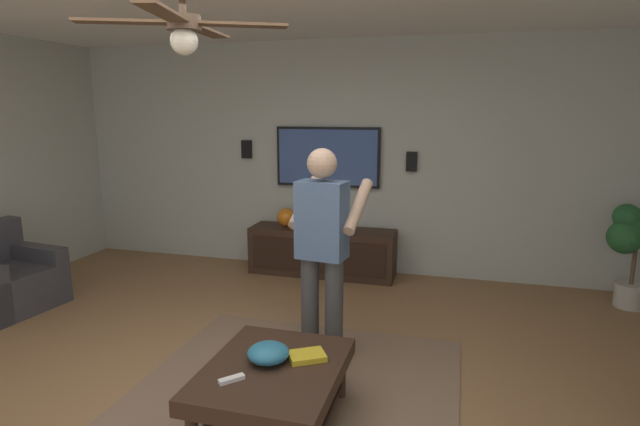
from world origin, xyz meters
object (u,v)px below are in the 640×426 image
(media_console, at_px, (322,252))
(vase_round, at_px, (286,217))
(coffee_table, at_px, (273,382))
(tv, at_px, (328,157))
(potted_plant_tall, at_px, (629,239))
(book, at_px, (307,356))
(armchair, at_px, (4,281))
(remote_white, at_px, (232,379))
(bowl, at_px, (268,353))
(wall_speaker_left, at_px, (412,162))
(ceiling_fan, at_px, (184,28))
(wall_speaker_right, at_px, (247,149))
(person_standing, at_px, (323,243))

(media_console, xyz_separation_m, vase_round, (0.02, 0.45, 0.39))
(coffee_table, height_order, tv, tv)
(media_console, relative_size, tv, 1.37)
(potted_plant_tall, xyz_separation_m, book, (-2.66, 2.46, -0.25))
(armchair, distance_m, tv, 3.59)
(remote_white, bearing_deg, bowl, -160.74)
(bowl, relative_size, wall_speaker_left, 1.16)
(ceiling_fan, bearing_deg, book, -87.57)
(wall_speaker_right, relative_size, ceiling_fan, 0.18)
(bowl, xyz_separation_m, vase_round, (2.90, 0.90, 0.20))
(potted_plant_tall, relative_size, wall_speaker_right, 4.63)
(armchair, height_order, person_standing, person_standing)
(wall_speaker_left, bearing_deg, book, 174.16)
(bowl, relative_size, remote_white, 1.71)
(book, bearing_deg, vase_round, 80.29)
(wall_speaker_right, bearing_deg, potted_plant_tall, -95.14)
(potted_plant_tall, bearing_deg, wall_speaker_right, 84.86)
(person_standing, height_order, book, person_standing)
(person_standing, height_order, bowl, person_standing)
(potted_plant_tall, xyz_separation_m, wall_speaker_left, (0.37, 2.15, 0.66))
(media_console, distance_m, remote_white, 3.17)
(media_console, xyz_separation_m, ceiling_fan, (-2.81, 0.05, 2.09))
(book, relative_size, ceiling_fan, 0.18)
(media_console, relative_size, remote_white, 11.33)
(coffee_table, relative_size, ceiling_fan, 0.83)
(remote_white, bearing_deg, armchair, -70.33)
(media_console, distance_m, ceiling_fan, 3.51)
(armchair, relative_size, coffee_table, 0.90)
(coffee_table, distance_m, potted_plant_tall, 3.86)
(armchair, bearing_deg, wall_speaker_right, 57.94)
(ceiling_fan, bearing_deg, wall_speaker_right, 17.79)
(armchair, relative_size, tv, 0.72)
(media_console, bearing_deg, remote_white, 6.03)
(person_standing, distance_m, book, 0.95)
(person_standing, bearing_deg, bowl, -178.81)
(coffee_table, relative_size, wall_speaker_right, 4.55)
(potted_plant_tall, distance_m, wall_speaker_left, 2.28)
(book, height_order, ceiling_fan, ceiling_fan)
(ceiling_fan, bearing_deg, wall_speaker_left, -18.51)
(tv, xyz_separation_m, potted_plant_tall, (-0.36, -3.13, -0.69))
(media_console, height_order, potted_plant_tall, potted_plant_tall)
(tv, distance_m, wall_speaker_right, 1.04)
(coffee_table, relative_size, media_console, 0.59)
(armchair, distance_m, ceiling_fan, 3.52)
(coffee_table, bearing_deg, book, -50.36)
(coffee_table, bearing_deg, media_console, 9.65)
(remote_white, xyz_separation_m, wall_speaker_right, (3.40, 1.37, 1.02))
(coffee_table, height_order, bowl, bowl)
(coffee_table, bearing_deg, tv, 8.93)
(media_console, xyz_separation_m, remote_white, (-3.15, -0.33, 0.14))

